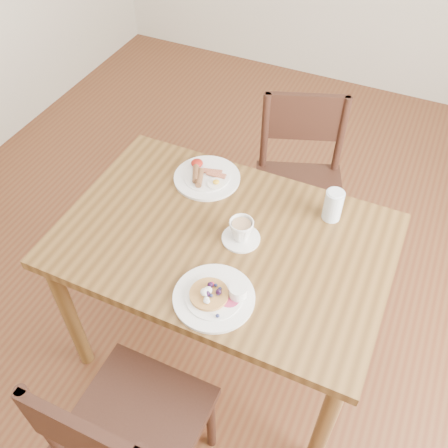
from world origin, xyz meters
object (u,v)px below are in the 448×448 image
object	(u,v)px
pancake_plate	(216,296)
teacup_saucer	(241,231)
breakfast_plate	(206,177)
dining_table	(224,254)
water_glass	(333,205)
chair_far	(299,180)
chair_near	(127,431)

from	to	relation	value
pancake_plate	teacup_saucer	distance (m)	0.27
breakfast_plate	dining_table	bearing A→B (deg)	-52.44
pancake_plate	water_glass	distance (m)	0.57
chair_far	teacup_saucer	bearing A→B (deg)	67.97
water_glass	dining_table	bearing A→B (deg)	-141.27
breakfast_plate	teacup_saucer	world-z (taller)	teacup_saucer
chair_near	breakfast_plate	xyz separation A→B (m)	(-0.17, 0.94, 0.27)
dining_table	pancake_plate	world-z (taller)	pancake_plate
pancake_plate	breakfast_plate	size ratio (longest dim) A/B	1.00
chair_near	pancake_plate	xyz separation A→B (m)	(0.12, 0.42, 0.27)
breakfast_plate	water_glass	bearing A→B (deg)	0.10
water_glass	chair_far	bearing A→B (deg)	119.06
dining_table	breakfast_plate	size ratio (longest dim) A/B	4.44
pancake_plate	water_glass	size ratio (longest dim) A/B	2.15
chair_near	teacup_saucer	world-z (taller)	chair_near
chair_near	chair_far	xyz separation A→B (m)	(0.11, 1.37, 0.00)
chair_near	breakfast_plate	distance (m)	0.99
teacup_saucer	chair_near	bearing A→B (deg)	-97.58
pancake_plate	teacup_saucer	world-z (taller)	teacup_saucer
breakfast_plate	water_glass	size ratio (longest dim) A/B	2.15
chair_near	breakfast_plate	world-z (taller)	chair_near
chair_near	chair_far	distance (m)	1.38
chair_far	pancake_plate	size ratio (longest dim) A/B	3.26
pancake_plate	water_glass	world-z (taller)	water_glass
chair_near	teacup_saucer	xyz separation A→B (m)	(0.09, 0.69, 0.30)
chair_far	teacup_saucer	distance (m)	0.74
breakfast_plate	chair_far	bearing A→B (deg)	57.30
dining_table	breakfast_plate	bearing A→B (deg)	127.56
dining_table	chair_far	world-z (taller)	chair_far
dining_table	chair_near	distance (m)	0.69
pancake_plate	dining_table	bearing A→B (deg)	108.91
dining_table	water_glass	world-z (taller)	water_glass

